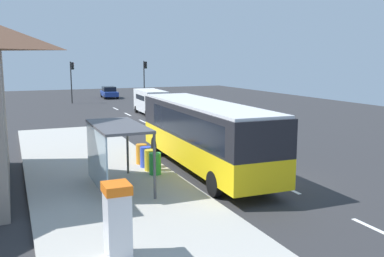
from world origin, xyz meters
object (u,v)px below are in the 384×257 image
ticket_machine (117,220)px  recycling_bin_orange (141,154)px  recycling_bin_yellow (150,160)px  recycling_bin_blue (146,157)px  sedan_near (109,92)px  traffic_light_near_side (145,74)px  recycling_bin_green (155,164)px  traffic_light_far_side (72,76)px  bus_shelter (110,140)px  bus (203,132)px  white_van (151,100)px

ticket_machine → recycling_bin_orange: (3.35, 9.25, -0.52)m
recycling_bin_yellow → recycling_bin_blue: same height
sedan_near → traffic_light_near_side: size_ratio=0.91×
sedan_near → recycling_bin_green: sedan_near is taller
traffic_light_far_side → bus_shelter: traffic_light_far_side is taller
recycling_bin_blue → traffic_light_far_side: size_ratio=0.20×
bus → ticket_machine: 9.56m
white_van → recycling_bin_green: 21.71m
recycling_bin_yellow → recycling_bin_blue: bearing=90.0°
traffic_light_near_side → recycling_bin_yellow: bearing=-106.6°
sedan_near → recycling_bin_orange: 37.69m
recycling_bin_blue → white_van: bearing=71.7°
recycling_bin_yellow → bus: bearing=-7.0°
recycling_bin_green → recycling_bin_orange: same height
recycling_bin_green → recycling_bin_yellow: bearing=90.0°
white_van → ticket_machine: size_ratio=2.72×
bus → recycling_bin_blue: size_ratio=11.65×
bus → recycling_bin_blue: (-2.49, 1.01, -1.19)m
ticket_machine → traffic_light_near_side: size_ratio=0.39×
ticket_machine → recycling_bin_orange: bearing=70.1°
sedan_near → ticket_machine: 47.42m
recycling_bin_green → recycling_bin_orange: size_ratio=1.00×
sedan_near → ticket_machine: (-9.85, -46.38, 0.38)m
bus_shelter → recycling_bin_yellow: bearing=41.6°
recycling_bin_green → traffic_light_near_side: size_ratio=0.19×
recycling_bin_green → bus_shelter: (-2.21, -1.26, 1.44)m
traffic_light_near_side → bus_shelter: bearing=-109.0°
ticket_machine → recycling_bin_green: bearing=64.9°
ticket_machine → recycling_bin_blue: bearing=68.6°
recycling_bin_green → bus_shelter: bus_shelter is taller
sedan_near → bus_shelter: 41.44m
white_van → sedan_near: size_ratio=1.17×
ticket_machine → traffic_light_near_side: 42.59m
recycling_bin_green → recycling_bin_yellow: size_ratio=1.00×
bus → ticket_machine: bearing=-127.7°
white_van → traffic_light_far_side: traffic_light_far_side is taller
recycling_bin_blue → traffic_light_near_side: (9.70, 31.94, 2.62)m
sedan_near → recycling_bin_blue: bearing=-99.8°
white_van → recycling_bin_orange: (-6.40, -18.63, -0.69)m
recycling_bin_green → traffic_light_far_side: (1.10, 34.14, 2.58)m
recycling_bin_green → recycling_bin_yellow: same height
recycling_bin_yellow → traffic_light_near_side: traffic_light_near_side is taller
sedan_near → traffic_light_near_side: bearing=-61.5°
traffic_light_near_side → traffic_light_far_side: size_ratio=1.01×
recycling_bin_yellow → recycling_bin_blue: 0.70m
white_van → bus_shelter: bearing=-111.4°
ticket_machine → traffic_light_near_side: (13.05, 40.49, 2.11)m
sedan_near → recycling_bin_green: size_ratio=4.74×
bus → recycling_bin_green: bearing=-171.0°
recycling_bin_yellow → bus_shelter: 3.29m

